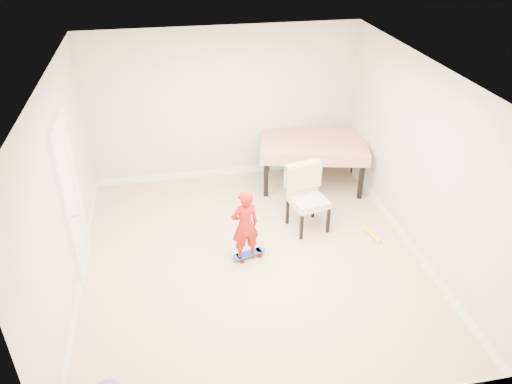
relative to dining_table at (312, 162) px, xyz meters
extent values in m
plane|color=tan|center=(-1.40, -1.89, -0.41)|extent=(5.00, 5.00, 0.00)
cube|color=white|center=(-1.40, -1.89, 2.17)|extent=(4.50, 5.00, 0.04)
cube|color=beige|center=(-1.40, 0.59, 0.89)|extent=(4.50, 0.04, 2.60)
cube|color=beige|center=(-1.40, -4.37, 0.89)|extent=(4.50, 0.04, 2.60)
cube|color=beige|center=(-3.63, -1.89, 0.89)|extent=(0.04, 5.00, 2.60)
cube|color=beige|center=(0.83, -1.89, 0.89)|extent=(0.04, 5.00, 2.60)
cube|color=white|center=(-3.62, -1.59, 0.62)|extent=(0.11, 0.94, 2.11)
cube|color=white|center=(-1.40, 0.60, -0.35)|extent=(4.50, 0.02, 0.12)
cube|color=white|center=(-3.64, -1.89, -0.35)|extent=(0.02, 5.00, 0.12)
cube|color=white|center=(0.84, -1.89, -0.35)|extent=(0.02, 5.00, 0.12)
imported|color=#B41912|center=(-1.48, -1.86, 0.11)|extent=(0.42, 0.31, 1.04)
cylinder|color=yellow|center=(0.43, -1.68, -0.38)|extent=(0.15, 0.40, 0.06)
camera|label=1|loc=(-2.36, -7.21, 3.87)|focal=35.00mm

